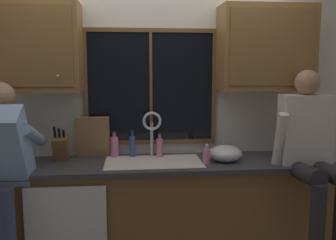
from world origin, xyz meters
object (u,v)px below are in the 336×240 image
(person_sitting_on_counter, at_px, (310,144))
(bottle_amber_small, at_px, (132,146))
(bottle_green_glass, at_px, (160,147))
(knife_block, at_px, (61,148))
(bottle_tall_clear, at_px, (114,146))
(mixing_bowl, at_px, (225,154))
(soap_dispenser, at_px, (207,156))
(cutting_board, at_px, (93,137))

(person_sitting_on_counter, height_order, bottle_amber_small, person_sitting_on_counter)
(person_sitting_on_counter, distance_m, bottle_green_glass, 1.24)
(knife_block, relative_size, bottle_tall_clear, 1.39)
(person_sitting_on_counter, bearing_deg, mixing_bowl, 158.48)
(soap_dispenser, bearing_deg, bottle_amber_small, 152.88)
(person_sitting_on_counter, bearing_deg, bottle_amber_small, 161.22)
(soap_dispenser, relative_size, bottle_tall_clear, 0.71)
(knife_block, bearing_deg, cutting_board, 22.22)
(knife_block, relative_size, mixing_bowl, 1.16)
(knife_block, height_order, bottle_green_glass, knife_block)
(bottle_green_glass, xyz_separation_m, bottle_tall_clear, (-0.39, 0.05, 0.01))
(knife_block, bearing_deg, bottle_green_glass, 4.16)
(mixing_bowl, relative_size, bottle_amber_small, 1.16)
(person_sitting_on_counter, relative_size, soap_dispenser, 7.64)
(soap_dispenser, xyz_separation_m, bottle_green_glass, (-0.36, 0.27, 0.03))
(cutting_board, distance_m, bottle_amber_small, 0.35)
(mixing_bowl, xyz_separation_m, bottle_amber_small, (-0.78, 0.23, 0.04))
(soap_dispenser, bearing_deg, knife_block, 169.91)
(person_sitting_on_counter, xyz_separation_m, knife_block, (-1.99, 0.38, -0.08))
(soap_dispenser, height_order, bottle_amber_small, bottle_amber_small)
(mixing_bowl, bearing_deg, cutting_board, 167.91)
(person_sitting_on_counter, height_order, bottle_tall_clear, person_sitting_on_counter)
(bottle_tall_clear, xyz_separation_m, bottle_amber_small, (0.16, -0.01, 0.00))
(cutting_board, relative_size, mixing_bowl, 1.33)
(bottle_green_glass, bearing_deg, mixing_bowl, -20.01)
(person_sitting_on_counter, xyz_separation_m, soap_dispenser, (-0.79, 0.17, -0.12))
(knife_block, bearing_deg, bottle_amber_small, 9.03)
(knife_block, xyz_separation_m, cutting_board, (0.25, 0.10, 0.07))
(cutting_board, bearing_deg, bottle_amber_small, -1.49)
(mixing_bowl, distance_m, soap_dispenser, 0.19)
(knife_block, distance_m, bottle_amber_small, 0.60)
(knife_block, xyz_separation_m, soap_dispenser, (1.19, -0.21, -0.05))
(cutting_board, xyz_separation_m, bottle_green_glass, (0.58, -0.04, -0.09))
(bottle_amber_small, bearing_deg, cutting_board, 178.51)
(person_sitting_on_counter, relative_size, bottle_amber_small, 5.28)
(person_sitting_on_counter, height_order, bottle_green_glass, person_sitting_on_counter)
(cutting_board, relative_size, bottle_amber_small, 1.54)
(bottle_green_glass, bearing_deg, knife_block, -175.84)
(knife_block, relative_size, bottle_green_glass, 1.49)
(bottle_green_glass, bearing_deg, soap_dispenser, -36.98)
(person_sitting_on_counter, relative_size, bottle_tall_clear, 5.45)
(person_sitting_on_counter, distance_m, bottle_tall_clear, 1.63)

